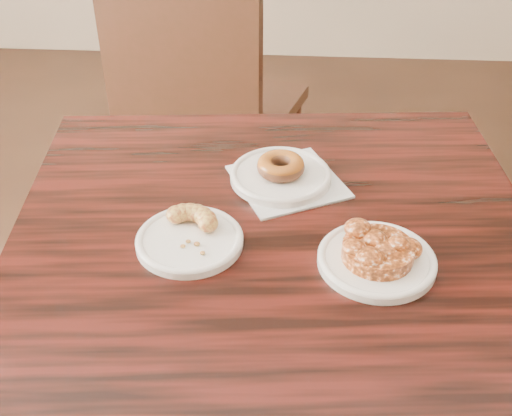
# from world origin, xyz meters

# --- Properties ---
(cafe_table) EXTENTS (0.90, 0.90, 0.75)m
(cafe_table) POSITION_xyz_m (0.06, 0.01, 0.38)
(cafe_table) COLOR black
(cafe_table) RESTS_ON floor
(chair_far) EXTENTS (0.62, 0.62, 0.90)m
(chair_far) POSITION_xyz_m (-0.17, 1.00, 0.45)
(chair_far) COLOR black
(chair_far) RESTS_ON floor
(napkin) EXTENTS (0.23, 0.23, 0.00)m
(napkin) POSITION_xyz_m (0.07, 0.17, 0.75)
(napkin) COLOR silver
(napkin) RESTS_ON cafe_table
(plate_donut) EXTENTS (0.18, 0.18, 0.01)m
(plate_donut) POSITION_xyz_m (0.06, 0.18, 0.76)
(plate_donut) COLOR white
(plate_donut) RESTS_ON napkin
(plate_cruller) EXTENTS (0.16, 0.16, 0.01)m
(plate_cruller) POSITION_xyz_m (-0.08, -0.00, 0.76)
(plate_cruller) COLOR white
(plate_cruller) RESTS_ON cafe_table
(plate_fritter) EXTENTS (0.17, 0.17, 0.01)m
(plate_fritter) POSITION_xyz_m (0.20, -0.03, 0.76)
(plate_fritter) COLOR white
(plate_fritter) RESTS_ON cafe_table
(glazed_donut) EXTENTS (0.08, 0.08, 0.03)m
(glazed_donut) POSITION_xyz_m (0.06, 0.18, 0.78)
(glazed_donut) COLOR brown
(glazed_donut) RESTS_ON plate_donut
(apple_fritter) EXTENTS (0.14, 0.14, 0.03)m
(apple_fritter) POSITION_xyz_m (0.20, -0.03, 0.78)
(apple_fritter) COLOR #411907
(apple_fritter) RESTS_ON plate_fritter
(cruller_fragment) EXTENTS (0.11, 0.11, 0.03)m
(cruller_fragment) POSITION_xyz_m (-0.08, -0.00, 0.78)
(cruller_fragment) COLOR brown
(cruller_fragment) RESTS_ON plate_cruller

